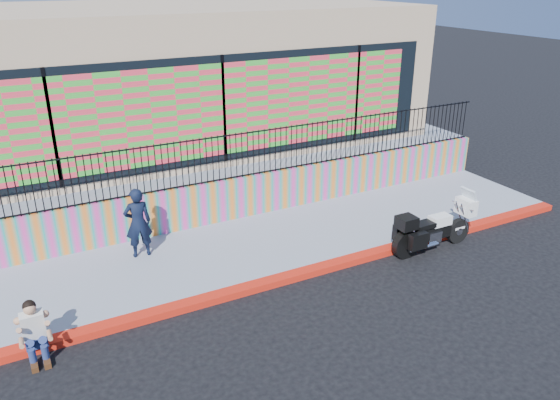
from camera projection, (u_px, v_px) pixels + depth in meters
ground at (301, 277)px, 11.94m from camera, size 90.00×90.00×0.00m
red_curb at (301, 274)px, 11.91m from camera, size 16.00×0.30×0.15m
sidewalk at (267, 243)px, 13.26m from camera, size 16.00×3.00×0.15m
mural_wall at (240, 197)px, 14.32m from camera, size 16.00×0.20×1.10m
metal_fence at (238, 155)px, 13.87m from camera, size 15.80×0.04×1.20m
elevated_platform at (179, 148)px, 18.51m from camera, size 16.00×10.00×1.25m
storefront_building at (175, 71)px, 17.31m from camera, size 14.00×8.06×4.00m
police_motorcycle at (432, 228)px, 12.87m from camera, size 2.24×0.74×1.39m
police_officer at (138, 223)px, 12.23m from camera, size 0.62×0.43×1.64m
seated_man at (35, 337)px, 9.25m from camera, size 0.54×0.71×1.06m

